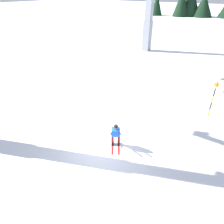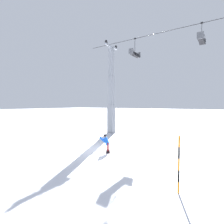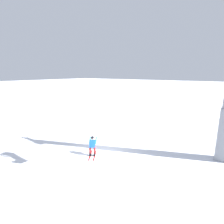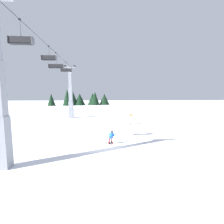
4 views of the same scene
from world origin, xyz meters
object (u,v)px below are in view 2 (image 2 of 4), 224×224
Objects in this scene: chairlift_seat_nearest at (134,53)px; trail_marker_pole at (179,162)px; lift_tower_near at (111,96)px; chairlift_seat_second at (201,39)px; skier_carving_main at (106,142)px.

chairlift_seat_nearest reaches higher than trail_marker_pole.
lift_tower_near is 4.72× the size of trail_marker_pole.
trail_marker_pole is (10.71, -11.02, -3.48)m from lift_tower_near.
trail_marker_pole is (0.52, -11.02, -8.61)m from chairlift_seat_second.
lift_tower_near is 5.58× the size of chairlift_seat_nearest.
chairlift_seat_nearest and chairlift_seat_second have the same top height.
skier_carving_main is 0.81× the size of chairlift_seat_second.
lift_tower_near is 5.88m from chairlift_seat_nearest.
skier_carving_main is 6.84m from trail_marker_pole.
lift_tower_near reaches higher than skier_carving_main.
chairlift_seat_second is (5.47, 7.77, 9.11)m from skier_carving_main.
trail_marker_pole is (7.48, -11.02, -8.39)m from chairlift_seat_nearest.
chairlift_seat_nearest is (-1.48, 7.77, 8.89)m from skier_carving_main.
chairlift_seat_second is 13.99m from trail_marker_pole.
chairlift_seat_second is at bearing 54.82° from skier_carving_main.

